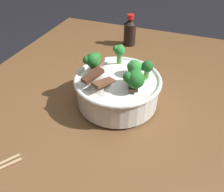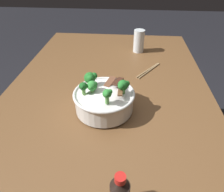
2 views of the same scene
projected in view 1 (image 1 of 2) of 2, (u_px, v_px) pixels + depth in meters
dining_table at (97, 172)px, 0.63m from camera, size 1.47×0.96×0.83m
rice_bowl at (117, 86)px, 0.64m from camera, size 0.24×0.24×0.15m
soy_sauce_bottle at (130, 32)px, 0.94m from camera, size 0.05×0.05×0.13m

